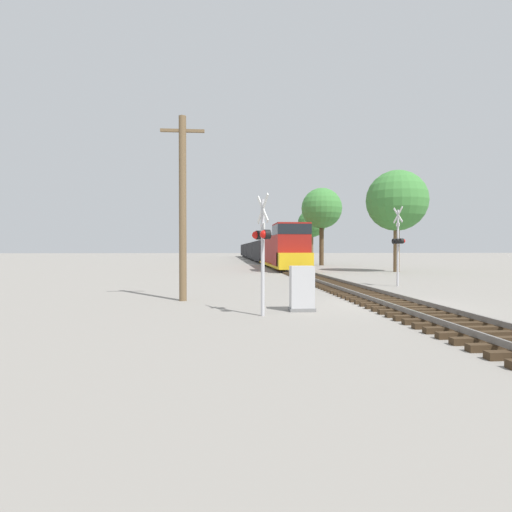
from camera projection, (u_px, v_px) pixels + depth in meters
ground_plane at (390, 305)px, 15.28m from camera, size 400.00×400.00×0.00m
rail_track_bed at (390, 301)px, 15.28m from camera, size 2.60×160.00×0.31m
freight_train at (258, 251)px, 75.60m from camera, size 3.16×85.02×4.59m
crossing_signal_near at (262, 242)px, 12.72m from camera, size 0.55×1.01×3.89m
crossing_signal_far at (398, 242)px, 22.87m from camera, size 0.45×1.01×4.56m
relay_cabinet at (302, 289)px, 13.75m from camera, size 0.89×0.54×1.56m
utility_pole at (183, 206)px, 16.45m from camera, size 1.80×0.30×7.62m
tree_far_right at (397, 201)px, 37.44m from camera, size 5.68×5.68×9.54m
tree_mid_background at (322, 209)px, 52.26m from camera, size 5.29×5.29×10.15m
tree_deep_background at (312, 223)px, 62.49m from camera, size 4.39×4.39×8.41m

